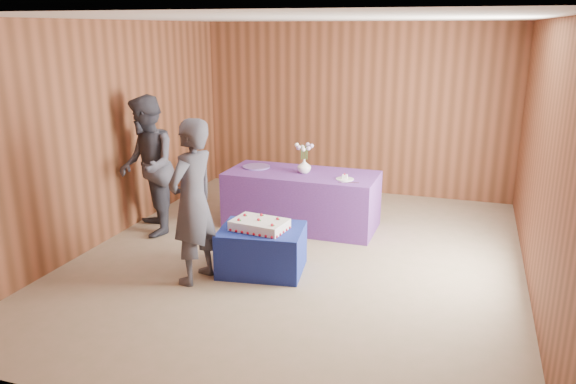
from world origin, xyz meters
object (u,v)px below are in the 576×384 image
at_px(cake_table, 262,250).
at_px(vase, 304,166).
at_px(serving_table, 302,200).
at_px(sheet_cake, 259,225).
at_px(guest_left, 193,202).
at_px(guest_right, 147,166).

relative_size(cake_table, vase, 4.80).
relative_size(serving_table, sheet_cake, 3.07).
bearing_deg(guest_left, guest_right, -120.30).
bearing_deg(guest_right, serving_table, 79.12).
bearing_deg(cake_table, guest_left, -151.20).
height_order(serving_table, vase, vase).
distance_m(serving_table, guest_left, 2.13).
bearing_deg(guest_right, guest_left, 11.06).
xyz_separation_m(vase, guest_left, (-0.61, -1.98, 0.03)).
bearing_deg(serving_table, cake_table, -88.80).
height_order(sheet_cake, guest_left, guest_left).
distance_m(vase, guest_right, 2.03).
xyz_separation_m(guest_left, guest_right, (-1.23, 1.11, 0.03)).
bearing_deg(guest_left, vase, 174.80).
bearing_deg(guest_left, sheet_cake, 137.05).
bearing_deg(serving_table, guest_left, -105.46).
relative_size(vase, guest_left, 0.11).
distance_m(cake_table, guest_left, 0.96).
relative_size(serving_table, vase, 10.67).
distance_m(sheet_cake, vase, 1.60).
relative_size(cake_table, guest_right, 0.50).
bearing_deg(sheet_cake, serving_table, 97.75).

